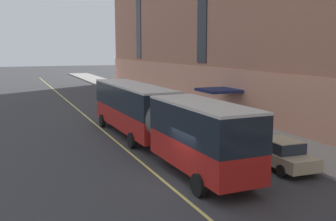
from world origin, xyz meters
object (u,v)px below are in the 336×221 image
at_px(parked_car_darkgray_0, 147,103).
at_px(parked_car_champagne_1, 279,153).
at_px(parked_car_navy_6, 119,93).
at_px(city_bus, 154,115).
at_px(parked_car_champagne_3, 197,122).

height_order(parked_car_darkgray_0, parked_car_champagne_1, same).
distance_m(parked_car_champagne_1, parked_car_navy_6, 31.06).
xyz_separation_m(city_bus, parked_car_champagne_1, (4.69, -6.25, -1.36)).
relative_size(city_bus, parked_car_darkgray_0, 4.28).
relative_size(city_bus, parked_car_navy_6, 4.61).
distance_m(city_bus, parked_car_navy_6, 25.26).
distance_m(city_bus, parked_car_darkgray_0, 15.37).
bearing_deg(parked_car_champagne_1, parked_car_champagne_3, 89.65).
relative_size(parked_car_darkgray_0, parked_car_champagne_1, 0.98).
relative_size(parked_car_champagne_1, parked_car_navy_6, 1.10).
distance_m(parked_car_darkgray_0, parked_car_champagne_3, 11.03).
bearing_deg(parked_car_champagne_3, city_bus, -143.32).
height_order(city_bus, parked_car_champagne_1, city_bus).
relative_size(parked_car_champagne_3, parked_car_navy_6, 1.05).
bearing_deg(parked_car_champagne_1, parked_car_darkgray_0, 89.98).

